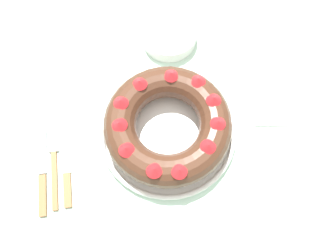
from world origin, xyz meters
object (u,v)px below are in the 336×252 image
bundt_cake (168,126)px  serving_knife (43,177)px  serving_dish (168,133)px  fork (54,163)px  side_bowl (169,36)px  cake_knife (67,175)px  napkin (281,108)px

bundt_cake → serving_knife: bearing=-168.7°
serving_dish → fork: (-0.27, -0.03, -0.01)m
side_bowl → bundt_cake: bearing=-99.2°
side_bowl → serving_knife: bearing=-136.2°
bundt_cake → cake_knife: bundt_cake is taller
serving_knife → napkin: (0.58, 0.09, -0.00)m
fork → cake_knife: cake_knife is taller
serving_dish → side_bowl: (0.04, 0.27, 0.01)m
cake_knife → side_bowl: side_bowl is taller
serving_knife → bundt_cake: bearing=7.5°
serving_knife → side_bowl: bearing=39.9°
fork → side_bowl: 0.43m
side_bowl → napkin: (0.24, -0.24, -0.02)m
cake_knife → side_bowl: size_ratio=1.20×
fork → cake_knife: (0.03, -0.03, 0.00)m
serving_dish → cake_knife: (-0.24, -0.06, -0.01)m
fork → serving_knife: bearing=-136.0°
napkin → fork: bearing=-174.2°
bundt_cake → napkin: 0.29m
bundt_cake → cake_knife: 0.26m
bundt_cake → fork: bundt_cake is taller
serving_dish → serving_knife: serving_dish is taller
cake_knife → bundt_cake: bearing=16.1°
serving_knife → napkin: 0.59m
side_bowl → fork: bearing=-136.5°
bundt_cake → napkin: size_ratio=2.13×
bundt_cake → napkin: (0.29, 0.03, -0.06)m
fork → serving_knife: (-0.03, -0.03, -0.00)m
serving_dish → serving_knife: (-0.30, -0.06, -0.01)m
fork → serving_dish: bearing=3.6°
serving_dish → serving_knife: 0.30m
bundt_cake → napkin: bearing=5.1°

